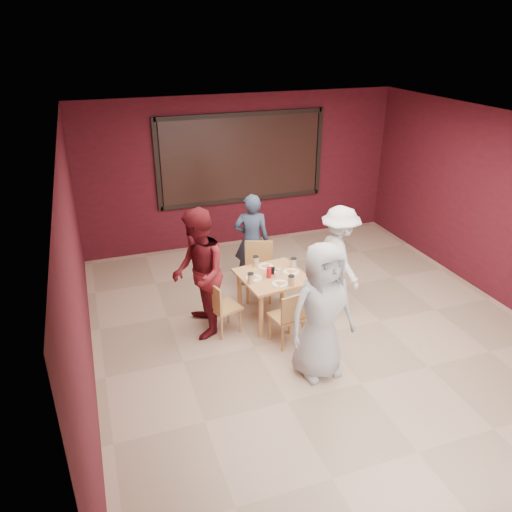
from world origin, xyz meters
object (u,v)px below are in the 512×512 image
object	(u,v)px
diner_left	(198,274)
diner_right	(339,258)
chair_right	(326,283)
chair_left	(220,305)
diner_front	(322,311)
chair_back	(259,267)
diner_back	(252,240)
chair_front	(289,315)
dining_table	(273,280)

from	to	relation	value
diner_left	diner_right	size ratio (longest dim) A/B	1.14
chair_right	diner_right	world-z (taller)	diner_right
chair_left	diner_front	world-z (taller)	diner_front
diner_left	chair_back	bearing A→B (deg)	127.83
diner_back	diner_right	bearing A→B (deg)	150.29
diner_front	chair_front	bearing A→B (deg)	94.96
diner_back	diner_left	xyz separation A→B (m)	(-1.12, -1.10, 0.12)
chair_right	diner_back	bearing A→B (deg)	122.84
diner_front	diner_left	bearing A→B (deg)	124.73
chair_left	diner_left	world-z (taller)	diner_left
diner_right	chair_back	bearing A→B (deg)	57.31
diner_front	chair_left	bearing A→B (deg)	120.64
chair_front	diner_front	distance (m)	0.78
dining_table	diner_front	distance (m)	1.36
dining_table	diner_left	world-z (taller)	diner_left
diner_back	diner_left	size ratio (longest dim) A/B	0.86
chair_back	chair_left	size ratio (longest dim) A/B	1.14
diner_back	diner_right	world-z (taller)	diner_right
chair_back	diner_left	distance (m)	1.34
diner_left	chair_right	bearing A→B (deg)	94.26
chair_front	diner_right	world-z (taller)	diner_right
dining_table	chair_back	distance (m)	0.70
dining_table	chair_back	size ratio (longest dim) A/B	1.11
diner_back	diner_left	distance (m)	1.57
dining_table	chair_left	xyz separation A→B (m)	(-0.80, -0.12, -0.18)
chair_front	diner_back	size ratio (longest dim) A/B	0.52
chair_front	diner_back	xyz separation A→B (m)	(0.09, 1.80, 0.32)
chair_front	diner_right	bearing A→B (deg)	34.42
chair_left	diner_right	bearing A→B (deg)	5.38
diner_left	diner_front	bearing A→B (deg)	46.48
chair_right	diner_back	size ratio (longest dim) A/B	0.53
diner_right	diner_left	bearing A→B (deg)	90.20
chair_left	chair_right	world-z (taller)	chair_right
diner_front	diner_left	size ratio (longest dim) A/B	0.96
dining_table	diner_front	size ratio (longest dim) A/B	0.57
diner_front	diner_left	world-z (taller)	diner_left
chair_front	chair_back	world-z (taller)	chair_back
dining_table	diner_back	bearing A→B (deg)	86.50
chair_front	diner_front	xyz separation A→B (m)	(0.12, -0.65, 0.41)
chair_left	diner_back	size ratio (longest dim) A/B	0.51
chair_right	dining_table	bearing A→B (deg)	176.72
dining_table	chair_right	size ratio (longest dim) A/B	1.21
chair_right	diner_right	size ratio (longest dim) A/B	0.52
diner_right	chair_right	bearing A→B (deg)	112.19
dining_table	chair_back	xyz separation A→B (m)	(0.04, 0.69, -0.12)
chair_left	diner_back	bearing A→B (deg)	54.78
chair_front	diner_left	xyz separation A→B (m)	(-1.03, 0.70, 0.44)
diner_right	diner_front	bearing A→B (deg)	144.22
chair_front	chair_left	size ratio (longest dim) A/B	1.03
diner_left	dining_table	bearing A→B (deg)	95.37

